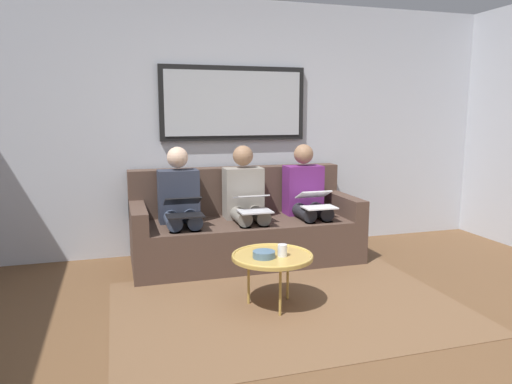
# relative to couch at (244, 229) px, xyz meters

# --- Properties ---
(ground_plane) EXTENTS (6.00, 5.20, 0.10)m
(ground_plane) POSITION_rel_couch_xyz_m (0.00, 2.12, -0.36)
(ground_plane) COLOR brown
(wall_rear) EXTENTS (6.00, 0.12, 2.60)m
(wall_rear) POSITION_rel_couch_xyz_m (0.00, -0.48, 0.99)
(wall_rear) COLOR #B7BCC6
(wall_rear) RESTS_ON ground_plane
(area_rug) EXTENTS (2.60, 1.80, 0.01)m
(area_rug) POSITION_rel_couch_xyz_m (0.00, 1.27, -0.31)
(area_rug) COLOR brown
(area_rug) RESTS_ON ground_plane
(couch) EXTENTS (2.20, 0.90, 0.90)m
(couch) POSITION_rel_couch_xyz_m (0.00, 0.00, 0.00)
(couch) COLOR #4C382D
(couch) RESTS_ON ground_plane
(framed_mirror) EXTENTS (1.53, 0.05, 0.76)m
(framed_mirror) POSITION_rel_couch_xyz_m (0.00, -0.39, 1.24)
(framed_mirror) COLOR black
(coffee_table) EXTENTS (0.61, 0.61, 0.41)m
(coffee_table) POSITION_rel_couch_xyz_m (0.11, 1.22, 0.08)
(coffee_table) COLOR tan
(coffee_table) RESTS_ON ground_plane
(cup) EXTENTS (0.07, 0.07, 0.09)m
(cup) POSITION_rel_couch_xyz_m (0.05, 1.26, 0.14)
(cup) COLOR silver
(cup) RESTS_ON coffee_table
(bowl) EXTENTS (0.17, 0.17, 0.05)m
(bowl) POSITION_rel_couch_xyz_m (0.19, 1.26, 0.12)
(bowl) COLOR slate
(bowl) RESTS_ON coffee_table
(person_left) EXTENTS (0.38, 0.58, 1.14)m
(person_left) POSITION_rel_couch_xyz_m (-0.64, 0.07, 0.30)
(person_left) COLOR #66236B
(person_left) RESTS_ON couch
(laptop_white) EXTENTS (0.31, 0.35, 0.16)m
(laptop_white) POSITION_rel_couch_xyz_m (-0.64, 0.31, 0.31)
(laptop_white) COLOR white
(person_middle) EXTENTS (0.38, 0.58, 1.14)m
(person_middle) POSITION_rel_couch_xyz_m (0.00, 0.07, 0.30)
(person_middle) COLOR gray
(person_middle) RESTS_ON couch
(laptop_silver) EXTENTS (0.30, 0.36, 0.15)m
(laptop_silver) POSITION_rel_couch_xyz_m (0.00, 0.31, 0.32)
(laptop_silver) COLOR silver
(person_right) EXTENTS (0.38, 0.58, 1.14)m
(person_right) POSITION_rel_couch_xyz_m (0.64, 0.07, 0.30)
(person_right) COLOR #2D3342
(person_right) RESTS_ON couch
(laptop_black) EXTENTS (0.32, 0.36, 0.16)m
(laptop_black) POSITION_rel_couch_xyz_m (0.64, 0.30, 0.31)
(laptop_black) COLOR black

